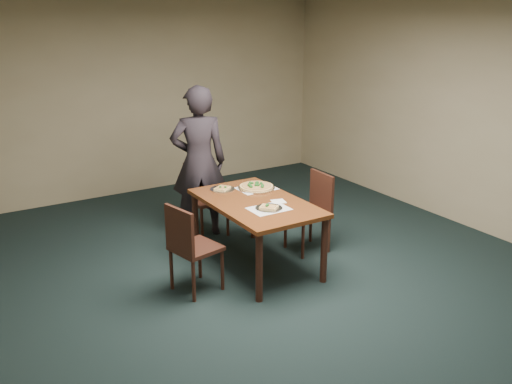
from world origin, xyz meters
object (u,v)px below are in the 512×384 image
dining_table (256,209)px  slice_plate_near (269,208)px  pizza_pan (256,187)px  slice_plate_far (222,189)px  chair_far (204,193)px  chair_right (313,207)px  diner (199,162)px  chair_left (189,244)px

dining_table → slice_plate_near: bearing=-93.5°
pizza_pan → slice_plate_far: pizza_pan is taller
dining_table → slice_plate_far: slice_plate_far is taller
chair_far → slice_plate_far: 0.68m
pizza_pan → slice_plate_near: 0.69m
chair_right → diner: size_ratio=0.49×
chair_far → pizza_pan: 0.88m
chair_far → slice_plate_far: size_ratio=3.25×
chair_left → slice_plate_near: chair_left is taller
chair_right → slice_plate_near: chair_right is taller
chair_left → diner: 1.59m
dining_table → slice_plate_near: size_ratio=5.36×
chair_left → chair_right: same height
chair_left → diner: bearing=-42.0°
dining_table → chair_left: bearing=-168.7°
slice_plate_far → chair_right: bearing=-27.7°
chair_far → slice_plate_far: bearing=-99.3°
chair_far → diner: (-0.06, -0.01, 0.41)m
dining_table → chair_far: 1.17m
chair_right → pizza_pan: chair_right is taller
dining_table → chair_far: chair_far is taller
chair_far → chair_right: same height
slice_plate_near → slice_plate_far: size_ratio=1.00×
dining_table → diner: 1.19m
chair_far → pizza_pan: bearing=-73.6°
diner → slice_plate_far: bearing=107.7°
chair_right → slice_plate_near: 0.92m
chair_far → chair_left: (-0.83, -1.33, 0.00)m
diner → chair_far: bearing=-155.4°
diner → pizza_pan: size_ratio=4.41×
diner → pizza_pan: (0.33, -0.79, -0.15)m
pizza_pan → chair_right: bearing=-28.8°
dining_table → pizza_pan: bearing=57.9°
chair_right → pizza_pan: size_ratio=2.17×
chair_left → slice_plate_far: bearing=-58.9°
pizza_pan → dining_table: bearing=-122.1°
diner → slice_plate_near: 1.44m
chair_far → slice_plate_far: (-0.08, -0.63, 0.25)m
slice_plate_far → slice_plate_near: bearing=-82.9°
chair_right → slice_plate_far: 1.07m
diner → pizza_pan: diner is taller
pizza_pan → slice_plate_far: size_ratio=1.50×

